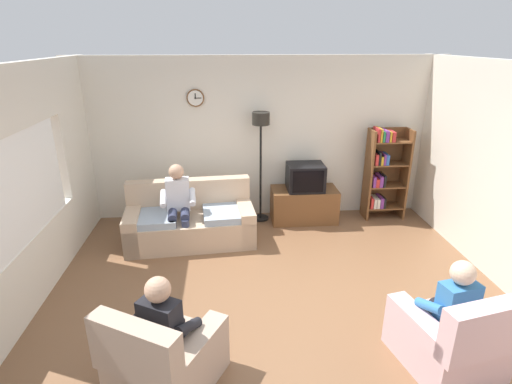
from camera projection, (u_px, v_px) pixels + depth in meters
ground_plane at (279, 300)px, 4.84m from camera, size 12.00×12.00×0.00m
back_wall_assembly at (260, 139)px, 6.84m from camera, size 6.20×0.17×2.70m
left_wall_assembly at (8, 203)px, 4.19m from camera, size 0.12×5.80×2.70m
couch at (190, 222)px, 6.16m from camera, size 1.97×1.04×0.90m
tv_stand at (304, 205)px, 6.89m from camera, size 1.10×0.56×0.57m
tv at (305, 177)px, 6.68m from camera, size 0.60×0.49×0.44m
bookshelf at (383, 172)px, 6.86m from camera, size 0.68×0.36×1.59m
floor_lamp at (261, 137)px, 6.51m from camera, size 0.28×0.28×1.85m
armchair_near_window at (164, 359)px, 3.56m from camera, size 1.13×1.16×0.90m
armchair_near_bookshelf at (449, 339)px, 3.79m from camera, size 0.97×1.03×0.90m
person_on_couch at (178, 202)px, 5.91m from camera, size 0.54×0.56×1.24m
person_in_left_armchair at (168, 324)px, 3.52m from camera, size 0.61×0.63×1.12m
person_in_right_armchair at (448, 306)px, 3.76m from camera, size 0.57×0.59×1.12m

